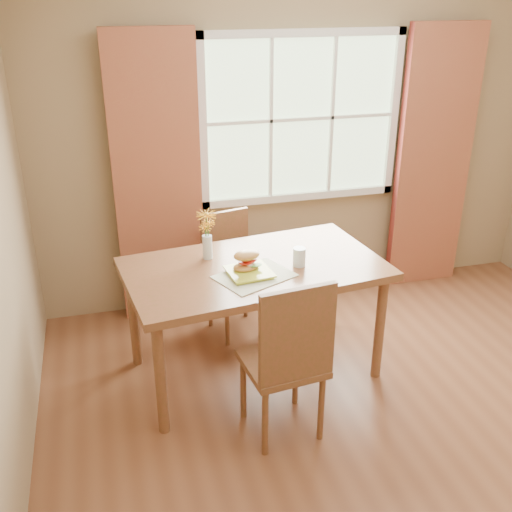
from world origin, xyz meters
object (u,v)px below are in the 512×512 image
object	(u,v)px
dining_table	(255,277)
chair_near	(289,356)
chair_far	(232,268)
water_glass	(299,257)
croissant_sandwich	(247,261)
flower_vase	(207,230)

from	to	relation	value
dining_table	chair_near	size ratio (longest dim) A/B	1.68
dining_table	chair_far	distance (m)	0.65
dining_table	water_glass	distance (m)	0.32
chair_near	croissant_sandwich	size ratio (longest dim) A/B	5.29
croissant_sandwich	flower_vase	world-z (taller)	flower_vase
chair_near	chair_far	distance (m)	1.32
chair_near	croissant_sandwich	world-z (taller)	chair_near
flower_vase	croissant_sandwich	bearing A→B (deg)	-54.72
dining_table	flower_vase	world-z (taller)	flower_vase
water_glass	dining_table	bearing A→B (deg)	164.63
chair_far	croissant_sandwich	world-z (taller)	croissant_sandwich
flower_vase	chair_far	bearing A→B (deg)	59.28
chair_far	flower_vase	bearing A→B (deg)	-133.67
chair_far	croissant_sandwich	bearing A→B (deg)	-107.59
water_glass	flower_vase	size ratio (longest dim) A/B	0.37
chair_near	dining_table	bearing A→B (deg)	84.31
dining_table	water_glass	xyz separation A→B (m)	(0.28, -0.08, 0.14)
dining_table	croissant_sandwich	world-z (taller)	croissant_sandwich
chair_near	chair_far	world-z (taller)	chair_near
croissant_sandwich	dining_table	bearing A→B (deg)	38.28
water_glass	flower_vase	bearing A→B (deg)	154.33
croissant_sandwich	chair_near	bearing A→B (deg)	-94.08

